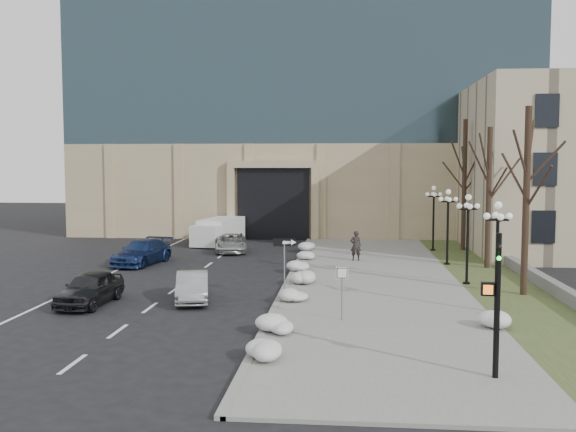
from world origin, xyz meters
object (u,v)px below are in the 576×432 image
object	(u,v)px
car_c	(142,252)
traffic_signal	(496,308)
one_way_sign	(288,249)
car_b	(192,287)
pedestrian	(356,246)
keep_sign	(342,282)
lamppost_b	(468,227)
car_e	(205,234)
lamppost_a	(497,242)
lamppost_c	(448,217)
car_d	(231,243)
lamppost_d	(434,209)
car_a	(90,288)
box_truck	(219,232)

from	to	relation	value
car_c	traffic_signal	distance (m)	26.67
one_way_sign	traffic_signal	size ratio (longest dim) A/B	0.66
car_b	pedestrian	bearing A→B (deg)	45.89
keep_sign	lamppost_b	xyz separation A→B (m)	(6.39, 8.47, 1.42)
car_e	lamppost_a	xyz separation A→B (m)	(17.46, -23.03, 2.34)
car_e	pedestrian	bearing A→B (deg)	-33.77
lamppost_a	lamppost_c	bearing A→B (deg)	90.00
car_b	car_d	size ratio (longest dim) A/B	0.87
keep_sign	lamppost_d	xyz separation A→B (m)	(6.39, 21.47, 1.42)
traffic_signal	lamppost_b	world-z (taller)	lamppost_b
car_c	car_e	distance (m)	11.14
car_a	lamppost_d	world-z (taller)	lamppost_d
car_b	car_d	world-z (taller)	car_b
car_d	lamppost_a	world-z (taller)	lamppost_a
keep_sign	lamppost_b	world-z (taller)	lamppost_b
car_a	car_d	xyz separation A→B (m)	(3.21, 17.66, -0.10)
car_a	lamppost_a	xyz separation A→B (m)	(17.65, -0.36, 2.32)
box_truck	lamppost_b	bearing A→B (deg)	-33.54
car_a	car_e	bearing A→B (deg)	92.60
lamppost_a	lamppost_d	bearing A→B (deg)	90.00
lamppost_a	car_a	bearing A→B (deg)	178.84
car_a	pedestrian	world-z (taller)	pedestrian
car_c	keep_sign	xyz separation A→B (m)	(12.65, -13.97, 0.89)
keep_sign	lamppost_c	distance (m)	16.34
car_b	traffic_signal	world-z (taller)	traffic_signal
car_e	car_d	bearing A→B (deg)	-55.60
one_way_sign	lamppost_b	bearing A→B (deg)	14.08
pedestrian	one_way_sign	distance (m)	12.28
traffic_signal	lamppost_c	xyz separation A→B (m)	(1.95, 21.43, 0.92)
car_b	car_d	xyz separation A→B (m)	(-1.18, 16.52, -0.02)
car_e	pedestrian	size ratio (longest dim) A/B	2.26
car_c	pedestrian	distance (m)	13.59
pedestrian	lamppost_b	distance (m)	9.62
car_a	lamppost_c	distance (m)	21.84
keep_sign	car_d	bearing A→B (deg)	108.98
car_c	box_truck	bearing A→B (deg)	85.57
car_d	car_e	xyz separation A→B (m)	(-3.01, 5.01, 0.09)
one_way_sign	keep_sign	world-z (taller)	one_way_sign
box_truck	keep_sign	size ratio (longest dim) A/B	2.92
car_a	car_b	distance (m)	4.53
car_a	lamppost_c	world-z (taller)	lamppost_c
car_d	lamppost_b	size ratio (longest dim) A/B	0.99
one_way_sign	lamppost_b	size ratio (longest dim) A/B	0.60
box_truck	keep_sign	distance (m)	26.49
car_a	car_e	world-z (taller)	car_a
car_d	car_c	bearing A→B (deg)	-137.09
box_truck	lamppost_c	bearing A→B (deg)	-19.38
keep_sign	car_e	bearing A→B (deg)	110.92
car_b	box_truck	distance (m)	21.32
pedestrian	lamppost_b	world-z (taller)	lamppost_b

